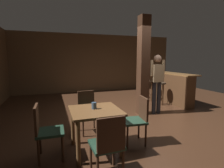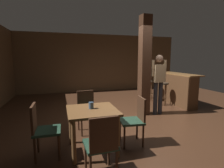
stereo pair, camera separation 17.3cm
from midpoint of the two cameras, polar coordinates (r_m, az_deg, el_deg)
ground_plane at (r=4.88m, az=10.13°, el=-11.19°), size 10.80×10.80×0.00m
wall_back at (r=8.85m, az=-2.96°, el=6.85°), size 8.00×0.10×2.80m
pillar at (r=5.08m, az=11.53°, el=5.69°), size 0.28×0.28×2.80m
dining_table at (r=3.11m, az=-4.84°, el=-10.71°), size 0.85×0.85×0.74m
chair_east at (r=3.38m, az=9.09°, el=-10.94°), size 0.46×0.46×0.89m
chair_south at (r=2.43m, az=-1.24°, el=-18.76°), size 0.43×0.43×0.89m
chair_west at (r=3.08m, az=-20.35°, el=-13.30°), size 0.43×0.43×0.89m
chair_north at (r=3.95m, az=-6.97°, el=-8.06°), size 0.45×0.45×0.89m
napkin_cup at (r=3.10m, az=-5.24°, el=-6.99°), size 0.09×0.09×0.12m
standing_person at (r=5.20m, az=15.88°, el=1.20°), size 0.47×0.21×1.72m
bar_counter at (r=6.72m, az=20.62°, el=-1.33°), size 0.56×1.87×1.09m
bar_stool_near at (r=6.33m, az=17.15°, el=-1.42°), size 0.35×0.35×0.79m
bar_stool_mid at (r=6.82m, az=13.91°, el=-0.62°), size 0.33×0.33×0.80m
bar_stool_far at (r=7.30m, az=11.70°, el=-0.05°), size 0.32×0.32×0.79m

